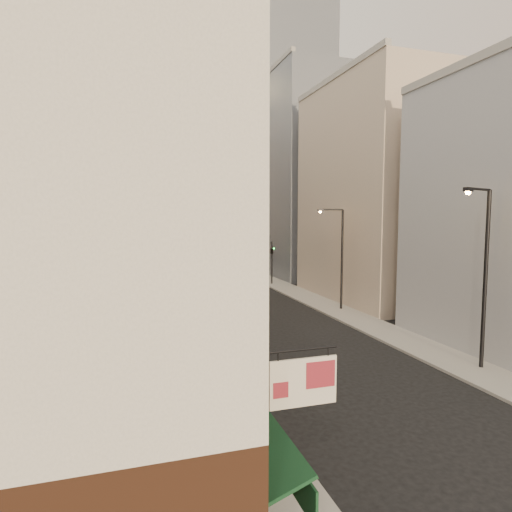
% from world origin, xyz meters
% --- Properties ---
extents(sidewalk_left, '(3.00, 140.00, 0.15)m').
position_xyz_m(sidewalk_left, '(-6.50, 55.00, 0.07)').
color(sidewalk_left, '#9B968E').
rests_on(sidewalk_left, ground).
extents(sidewalk_right, '(3.00, 140.00, 0.15)m').
position_xyz_m(sidewalk_right, '(6.50, 55.00, 0.07)').
color(sidewalk_right, '#9B968E').
rests_on(sidewalk_right, ground).
extents(near_building_left, '(8.30, 23.04, 12.30)m').
position_xyz_m(near_building_left, '(-10.99, 9.00, 6.02)').
color(near_building_left, '#593120').
rests_on(near_building_left, ground).
extents(left_bldg_beige, '(8.00, 12.00, 16.00)m').
position_xyz_m(left_bldg_beige, '(-12.00, 26.00, 8.00)').
color(left_bldg_beige, '#C2A992').
rests_on(left_bldg_beige, ground).
extents(left_bldg_grey, '(8.00, 16.00, 20.00)m').
position_xyz_m(left_bldg_grey, '(-12.00, 42.00, 10.00)').
color(left_bldg_grey, '#9E9DA2').
rests_on(left_bldg_grey, ground).
extents(left_bldg_tan, '(8.00, 18.00, 17.00)m').
position_xyz_m(left_bldg_tan, '(-12.00, 60.00, 8.50)').
color(left_bldg_tan, '#927458').
rests_on(left_bldg_tan, ground).
extents(left_bldg_wingrid, '(8.00, 20.00, 24.00)m').
position_xyz_m(left_bldg_wingrid, '(-12.00, 80.00, 12.00)').
color(left_bldg_wingrid, gray).
rests_on(left_bldg_wingrid, ground).
extents(right_bldg_beige, '(8.00, 16.00, 20.00)m').
position_xyz_m(right_bldg_beige, '(12.00, 30.00, 10.00)').
color(right_bldg_beige, '#C2A992').
rests_on(right_bldg_beige, ground).
extents(right_bldg_wingrid, '(8.00, 20.00, 26.00)m').
position_xyz_m(right_bldg_wingrid, '(12.00, 50.00, 13.00)').
color(right_bldg_wingrid, gray).
rests_on(right_bldg_wingrid, ground).
extents(highrise, '(21.00, 23.00, 51.20)m').
position_xyz_m(highrise, '(18.00, 78.00, 25.66)').
color(highrise, gray).
rests_on(highrise, ground).
extents(clock_tower, '(14.00, 14.00, 44.90)m').
position_xyz_m(clock_tower, '(-1.00, 92.00, 17.63)').
color(clock_tower, '#927458').
rests_on(clock_tower, ground).
extents(white_tower, '(8.00, 8.00, 41.50)m').
position_xyz_m(white_tower, '(10.00, 78.00, 18.61)').
color(white_tower, silver).
rests_on(white_tower, ground).
extents(streetlamp_near, '(2.33, 0.94, 9.20)m').
position_xyz_m(streetlamp_near, '(6.87, 11.38, 5.25)').
color(streetlamp_near, black).
rests_on(streetlamp_near, ground).
extents(streetlamp_mid, '(2.18, 0.70, 8.46)m').
position_xyz_m(streetlamp_mid, '(6.81, 26.19, 4.83)').
color(streetlamp_mid, black).
rests_on(streetlamp_mid, ground).
extents(traffic_light_left, '(0.60, 0.54, 5.00)m').
position_xyz_m(traffic_light_left, '(-6.70, 40.71, 3.67)').
color(traffic_light_left, black).
rests_on(traffic_light_left, ground).
extents(traffic_light_right, '(0.66, 0.65, 5.00)m').
position_xyz_m(traffic_light_right, '(5.95, 40.63, 3.82)').
color(traffic_light_right, black).
rests_on(traffic_light_right, ground).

